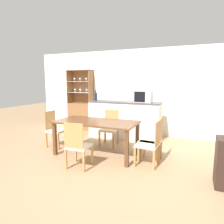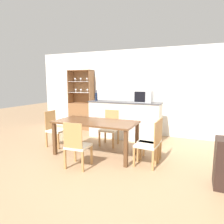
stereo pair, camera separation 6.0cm
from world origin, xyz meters
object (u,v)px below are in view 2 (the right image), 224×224
(dining_table, at_px, (96,125))
(dining_chair_head_far, at_px, (110,128))
(dining_chair_side_right_far, at_px, (152,140))
(dining_chair_side_left_far, at_px, (55,129))
(dining_chair_head_near, at_px, (77,145))
(wine_bottle, at_px, (96,97))
(microwave, at_px, (144,96))
(display_cabinet, at_px, (82,112))
(dining_chair_side_right_near, at_px, (149,144))

(dining_table, relative_size, dining_chair_head_far, 2.02)
(dining_chair_side_right_far, bearing_deg, dining_chair_head_far, 67.22)
(dining_table, distance_m, dining_chair_side_left_far, 1.23)
(dining_chair_head_far, height_order, dining_chair_side_left_far, same)
(dining_chair_head_near, xyz_separation_m, dining_chair_side_left_far, (-1.20, 0.87, 0.00))
(dining_chair_side_right_far, xyz_separation_m, wine_bottle, (-1.92, 1.28, 0.73))
(microwave, bearing_deg, wine_bottle, -175.23)
(display_cabinet, distance_m, dining_chair_side_right_far, 3.35)
(dining_chair_head_far, distance_m, dining_chair_side_right_far, 1.35)
(dining_table, xyz_separation_m, dining_chair_head_far, (-0.00, 0.74, -0.23))
(dining_chair_side_right_far, distance_m, microwave, 1.68)
(dining_table, relative_size, dining_chair_head_near, 2.02)
(dining_chair_head_near, distance_m, dining_chair_head_far, 1.49)
(dining_chair_head_near, distance_m, dining_chair_side_right_far, 1.48)
(dining_chair_side_left_far, relative_size, dining_chair_side_right_far, 1.00)
(display_cabinet, relative_size, dining_chair_side_left_far, 2.24)
(dining_chair_head_near, bearing_deg, dining_table, 86.43)
(dining_chair_side_right_near, relative_size, wine_bottle, 2.90)
(dining_chair_side_right_near, bearing_deg, microwave, 22.21)
(dining_chair_head_far, relative_size, dining_chair_side_left_far, 1.00)
(dining_chair_head_far, relative_size, microwave, 1.91)
(display_cabinet, bearing_deg, wine_bottle, -33.28)
(microwave, distance_m, wine_bottle, 1.39)
(dining_table, bearing_deg, wine_bottle, 117.22)
(display_cabinet, relative_size, wine_bottle, 6.51)
(dining_table, distance_m, dining_chair_head_far, 0.78)
(dining_chair_head_near, distance_m, microwave, 2.48)
(dining_chair_side_left_far, distance_m, microwave, 2.45)
(dining_chair_side_right_near, bearing_deg, dining_table, 87.83)
(dining_chair_side_left_far, bearing_deg, dining_chair_side_right_far, 91.32)
(dining_table, bearing_deg, dining_chair_head_far, 90.13)
(display_cabinet, height_order, dining_table, display_cabinet)
(dining_chair_head_near, bearing_deg, display_cabinet, 116.53)
(dining_chair_side_left_far, xyz_separation_m, dining_chair_side_right_near, (2.40, -0.26, 0.00))
(dining_table, height_order, wine_bottle, wine_bottle)
(dining_table, distance_m, dining_chair_head_near, 0.78)
(dining_chair_head_near, bearing_deg, dining_chair_head_far, 86.38)
(dining_table, xyz_separation_m, wine_bottle, (-0.72, 1.40, 0.51))
(dining_table, bearing_deg, microwave, 66.54)
(dining_chair_side_left_far, distance_m, wine_bottle, 1.55)
(dining_chair_head_near, bearing_deg, wine_bottle, 104.85)
(dining_chair_head_far, relative_size, wine_bottle, 2.90)
(dining_chair_side_right_far, relative_size, wine_bottle, 2.90)
(dining_chair_side_right_near, bearing_deg, display_cabinet, 57.03)
(dining_chair_side_left_far, relative_size, dining_chair_side_right_near, 1.00)
(dining_chair_side_right_far, distance_m, wine_bottle, 2.42)
(wine_bottle, bearing_deg, dining_chair_side_right_far, -33.65)
(dining_chair_head_far, distance_m, dining_chair_side_right_near, 1.49)
(dining_chair_side_right_near, distance_m, dining_chair_side_right_far, 0.26)
(display_cabinet, bearing_deg, dining_chair_side_right_near, -37.04)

